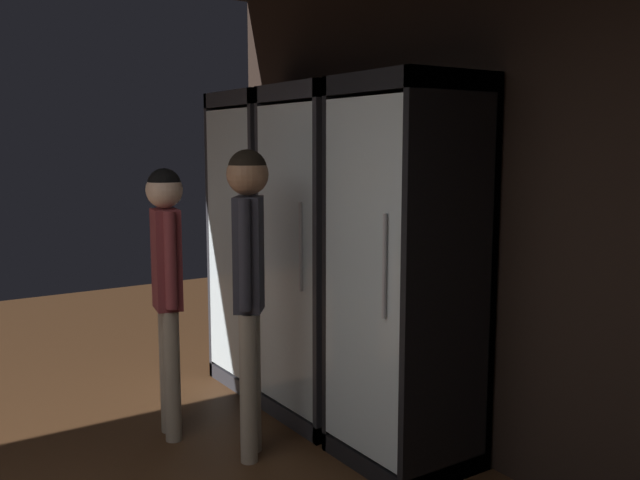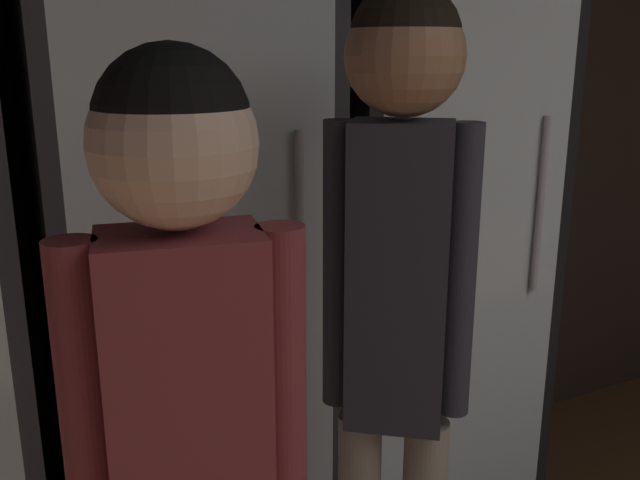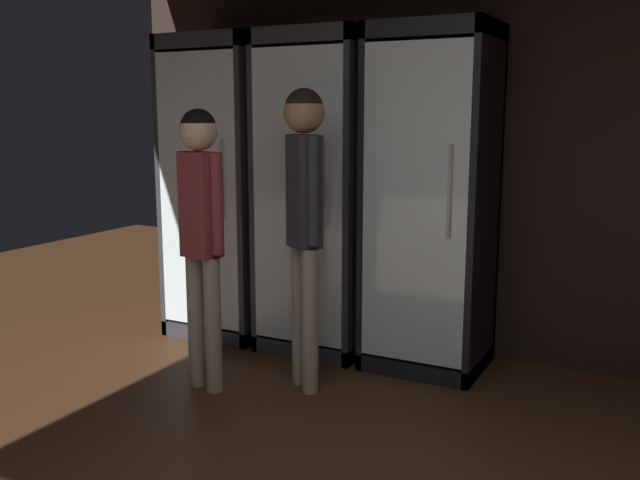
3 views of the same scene
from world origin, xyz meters
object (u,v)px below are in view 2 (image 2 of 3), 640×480
at_px(cooler_center, 407,227).
at_px(shopper_far, 398,293).
at_px(cooler_left, 175,257).
at_px(shopper_near, 192,470).

height_order(cooler_center, shopper_far, cooler_center).
height_order(cooler_left, shopper_far, cooler_left).
bearing_deg(cooler_left, cooler_center, -0.10).
bearing_deg(cooler_center, shopper_far, -124.71).
relative_size(shopper_near, shopper_far, 0.94).
height_order(cooler_left, cooler_center, same).
bearing_deg(shopper_near, cooler_left, 76.05).
bearing_deg(shopper_far, shopper_near, -152.07).
xyz_separation_m(cooler_center, shopper_near, (-0.99, -0.97, -0.01)).
bearing_deg(shopper_far, cooler_center, 55.29).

